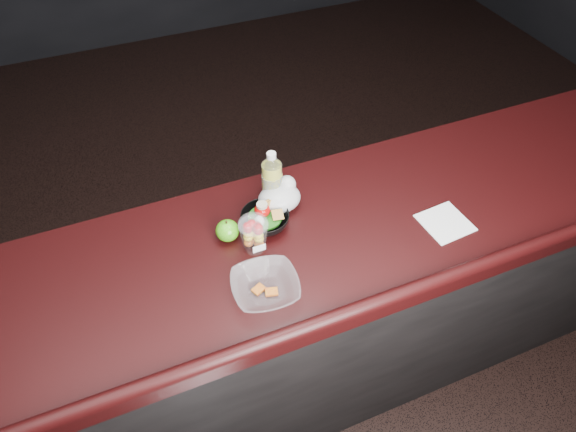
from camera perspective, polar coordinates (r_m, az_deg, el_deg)
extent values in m
cube|color=black|center=(2.18, 0.11, -11.80)|extent=(4.00, 0.65, 0.98)
cube|color=black|center=(1.77, 0.13, -2.96)|extent=(4.06, 0.71, 0.04)
cylinder|color=gold|center=(1.83, -1.77, 3.64)|extent=(0.07, 0.07, 0.17)
cylinder|color=white|center=(1.83, -1.77, 3.64)|extent=(0.07, 0.07, 0.17)
cone|color=white|center=(1.77, -1.84, 6.08)|extent=(0.07, 0.07, 0.03)
cylinder|color=white|center=(1.75, -1.86, 6.72)|extent=(0.03, 0.03, 0.02)
cylinder|color=#072D99|center=(1.83, -1.77, 3.64)|extent=(0.07, 0.07, 0.08)
ellipsoid|color=white|center=(1.65, -3.89, -0.91)|extent=(0.10, 0.10, 0.06)
ellipsoid|color=#2D9310|center=(1.75, -6.75, -1.62)|extent=(0.08, 0.08, 0.07)
cylinder|color=black|center=(1.72, -6.86, -0.71)|extent=(0.01, 0.01, 0.01)
ellipsoid|color=silver|center=(1.83, -0.97, 1.97)|extent=(0.16, 0.13, 0.09)
sphere|color=silver|center=(1.83, -0.12, 3.53)|extent=(0.07, 0.07, 0.07)
imported|color=black|center=(1.79, -2.56, -0.42)|extent=(0.21, 0.21, 0.05)
cylinder|color=#0F470C|center=(1.78, -2.57, -0.18)|extent=(0.12, 0.12, 0.01)
ellipsoid|color=#A90807|center=(1.77, -2.88, 0.65)|extent=(0.06, 0.06, 0.05)
cylinder|color=beige|center=(1.75, -2.91, 1.21)|extent=(0.04, 0.04, 0.01)
ellipsoid|color=white|center=(1.74, -3.23, -0.63)|extent=(0.04, 0.04, 0.05)
imported|color=silver|center=(1.60, -2.54, -7.89)|extent=(0.23, 0.23, 0.05)
cube|color=#990F0C|center=(1.62, -3.29, -8.13)|extent=(0.05, 0.04, 0.01)
cube|color=#990F0C|center=(1.61, -1.85, -8.42)|extent=(0.05, 0.04, 0.01)
cube|color=white|center=(1.89, 17.06, -0.72)|extent=(0.17, 0.17, 0.00)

